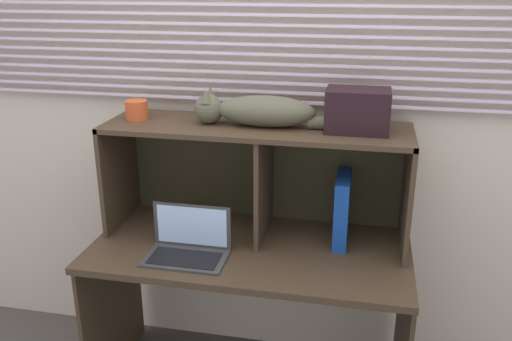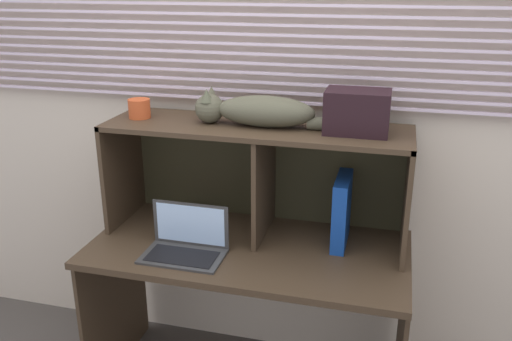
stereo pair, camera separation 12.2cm
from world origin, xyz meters
name	(u,v)px [view 2 (the right image)]	position (x,y,z in m)	size (l,w,h in m)	color
back_panel_with_blinds	(269,115)	(0.00, 0.55, 1.26)	(4.40, 0.08, 2.50)	beige
desk	(248,277)	(0.00, 0.17, 0.61)	(1.38, 0.68, 0.76)	#3E2F20
hutch_shelf_unit	(259,158)	(0.00, 0.34, 1.11)	(1.32, 0.39, 0.51)	#3E2F20
cat	(257,111)	(0.01, 0.31, 1.33)	(0.70, 0.16, 0.15)	#51503E
laptop	(186,244)	(-0.24, 0.04, 0.81)	(0.34, 0.21, 0.20)	#373737
binder_upright	(342,211)	(0.38, 0.31, 0.92)	(0.06, 0.25, 0.31)	#143E98
book_stack	(191,220)	(-0.32, 0.31, 0.79)	(0.17, 0.23, 0.05)	gray
small_basket	(139,109)	(-0.54, 0.31, 1.31)	(0.10, 0.10, 0.08)	#C24D25
storage_box	(357,112)	(0.42, 0.31, 1.36)	(0.26, 0.17, 0.18)	black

